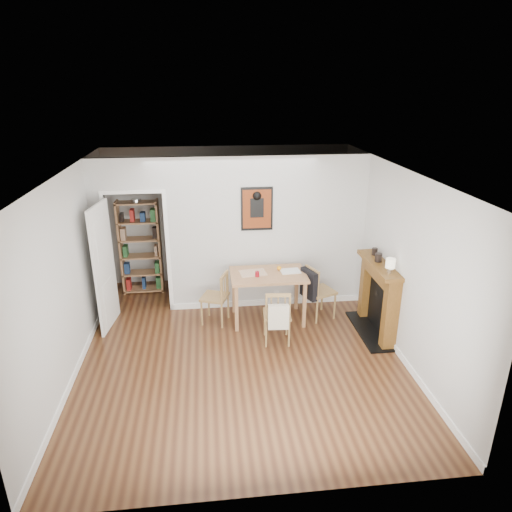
{
  "coord_description": "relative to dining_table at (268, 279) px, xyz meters",
  "views": [
    {
      "loc": [
        -0.42,
        -5.8,
        3.68
      ],
      "look_at": [
        0.3,
        0.6,
        1.21
      ],
      "focal_mm": 32.0,
      "sensor_mm": 36.0,
      "label": 1
    }
  ],
  "objects": [
    {
      "name": "mantel_lamp",
      "position": [
        1.59,
        -0.95,
        0.57
      ],
      "size": [
        0.14,
        0.14,
        0.21
      ],
      "color": "silver",
      "rests_on": "fireplace"
    },
    {
      "name": "bookshelf",
      "position": [
        -2.16,
        1.36,
        0.14
      ],
      "size": [
        0.73,
        0.29,
        1.74
      ],
      "color": "#A97D4F",
      "rests_on": "ground"
    },
    {
      "name": "chair_front",
      "position": [
        0.04,
        -0.7,
        -0.28
      ],
      "size": [
        0.47,
        0.52,
        0.88
      ],
      "color": "#9E7D49",
      "rests_on": "ground"
    },
    {
      "name": "chair_right",
      "position": [
        0.85,
        -0.01,
        -0.25
      ],
      "size": [
        0.64,
        0.59,
        0.91
      ],
      "color": "#9E7D49",
      "rests_on": "ground"
    },
    {
      "name": "room_shell",
      "position": [
        -0.42,
        0.52,
        0.58
      ],
      "size": [
        5.2,
        5.2,
        5.2
      ],
      "color": "beige",
      "rests_on": "ground"
    },
    {
      "name": "ceramic_jar_a",
      "position": [
        1.59,
        -0.52,
        0.5
      ],
      "size": [
        0.11,
        0.11,
        0.13
      ],
      "primitive_type": "cylinder",
      "color": "black",
      "rests_on": "fireplace"
    },
    {
      "name": "red_glass",
      "position": [
        -0.19,
        -0.1,
        0.14
      ],
      "size": [
        0.07,
        0.07,
        0.09
      ],
      "primitive_type": "cylinder",
      "color": "maroon",
      "rests_on": "dining_table"
    },
    {
      "name": "placemat",
      "position": [
        -0.24,
        0.05,
        0.1
      ],
      "size": [
        0.45,
        0.36,
        0.0
      ],
      "primitive_type": "cube",
      "rotation": [
        0.0,
        0.0,
        0.12
      ],
      "color": "beige",
      "rests_on": "dining_table"
    },
    {
      "name": "notebook",
      "position": [
        0.37,
        0.04,
        0.11
      ],
      "size": [
        0.33,
        0.25,
        0.02
      ],
      "primitive_type": "cube",
      "rotation": [
        0.0,
        0.0,
        0.09
      ],
      "color": "silver",
      "rests_on": "dining_table"
    },
    {
      "name": "chair_left",
      "position": [
        -0.86,
        0.01,
        -0.28
      ],
      "size": [
        0.56,
        0.56,
        0.87
      ],
      "color": "#9E7D49",
      "rests_on": "ground"
    },
    {
      "name": "dining_table",
      "position": [
        0.0,
        0.0,
        0.0
      ],
      "size": [
        1.2,
        0.77,
        0.82
      ],
      "color": "#A97D4F",
      "rests_on": "ground"
    },
    {
      "name": "orange_fruit",
      "position": [
        0.2,
        0.12,
        0.13
      ],
      "size": [
        0.07,
        0.07,
        0.07
      ],
      "primitive_type": "sphere",
      "color": "#FF990D",
      "rests_on": "dining_table"
    },
    {
      "name": "ceramic_jar_b",
      "position": [
        1.64,
        -0.24,
        0.49
      ],
      "size": [
        0.09,
        0.09,
        0.11
      ],
      "primitive_type": "cylinder",
      "color": "black",
      "rests_on": "fireplace"
    },
    {
      "name": "fireplace",
      "position": [
        1.64,
        -0.57,
        -0.11
      ],
      "size": [
        0.45,
        1.25,
        1.16
      ],
      "color": "brown",
      "rests_on": "ground"
    },
    {
      "name": "ground",
      "position": [
        -0.52,
        -0.82,
        -0.72
      ],
      "size": [
        5.2,
        5.2,
        0.0
      ],
      "primitive_type": "plane",
      "color": "brown",
      "rests_on": "ground"
    }
  ]
}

